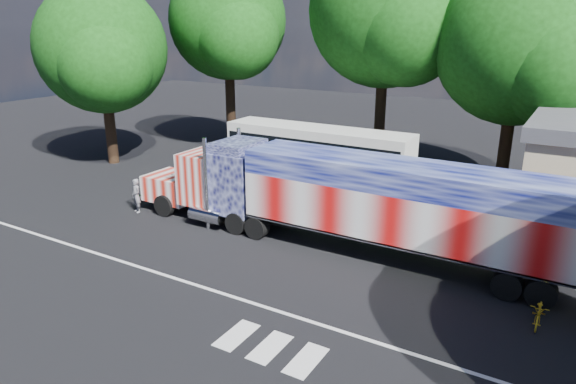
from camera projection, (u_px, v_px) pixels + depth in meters
The scene contains 10 objects.
ground at pixel (250, 256), 20.81m from camera, with size 100.00×100.00×0.00m, color black.
lane_markings at pixel (228, 310), 16.90m from camera, with size 30.00×2.67×0.01m.
semi_truck at pixel (344, 198), 21.01m from camera, with size 19.98×3.16×4.26m.
coach_bus at pixel (317, 154), 30.09m from camera, with size 11.26×2.62×3.28m.
woman at pixel (136, 196), 25.47m from camera, with size 0.62×0.41×1.71m, color slate.
bicycle at pixel (539, 313), 15.99m from camera, with size 0.53×1.52×0.80m, color gold.
tree_nw_a at pixel (229, 21), 36.20m from camera, with size 8.66×8.25×13.32m.
tree_n_mid at pixel (388, 11), 31.66m from camera, with size 10.05×9.57×14.58m.
tree_ne_a at pixel (522, 43), 27.50m from camera, with size 9.38×8.94×12.50m.
tree_w_a at pixel (103, 49), 32.50m from camera, with size 8.61×8.20×11.59m.
Camera 1 is at (10.96, -15.55, 8.97)m, focal length 32.00 mm.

